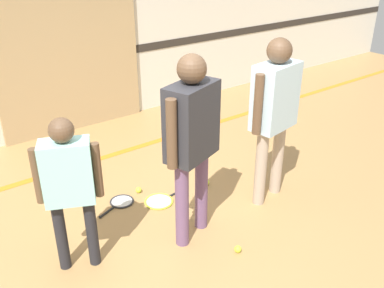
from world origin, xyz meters
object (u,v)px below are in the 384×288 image
at_px(racket_spare_on_floor, 160,201).
at_px(person_instructor, 192,131).
at_px(person_student_right, 275,105).
at_px(tennis_ball_stray_left, 207,182).
at_px(racket_second_spare, 120,202).
at_px(tennis_ball_by_spare_racket, 139,190).
at_px(person_student_left, 69,180).
at_px(tennis_ball_near_instructor, 238,249).

bearing_deg(racket_spare_on_floor, person_instructor, -100.52).
xyz_separation_m(person_student_right, racket_spare_on_floor, (-1.00, 0.62, -1.07)).
bearing_deg(person_student_right, racket_spare_on_floor, -41.46).
bearing_deg(person_student_right, tennis_ball_stray_left, -66.67).
height_order(racket_second_spare, tennis_ball_by_spare_racket, tennis_ball_by_spare_racket).
bearing_deg(person_student_left, person_student_right, 19.05).
bearing_deg(person_student_left, person_instructor, 11.51).
height_order(person_student_left, racket_spare_on_floor, person_student_left).
distance_m(person_instructor, person_student_right, 1.06).
height_order(person_student_left, tennis_ball_by_spare_racket, person_student_left).
bearing_deg(tennis_ball_near_instructor, tennis_ball_by_spare_racket, 98.56).
distance_m(person_instructor, tennis_ball_by_spare_racket, 1.42).
relative_size(person_student_right, tennis_ball_by_spare_racket, 26.50).
bearing_deg(tennis_ball_by_spare_racket, racket_spare_on_floor, -72.24).
distance_m(racket_spare_on_floor, tennis_ball_near_instructor, 1.12).
distance_m(racket_second_spare, tennis_ball_near_instructor, 1.43).
bearing_deg(person_student_right, person_student_left, -15.44).
relative_size(person_student_right, racket_spare_on_floor, 3.12).
height_order(person_student_right, tennis_ball_near_instructor, person_student_right).
distance_m(racket_spare_on_floor, racket_second_spare, 0.43).
bearing_deg(person_student_right, tennis_ball_by_spare_racket, -49.58).
bearing_deg(tennis_ball_by_spare_racket, person_student_left, -144.94).
bearing_deg(person_student_left, tennis_ball_by_spare_racket, 59.92).
relative_size(racket_spare_on_floor, tennis_ball_by_spare_racket, 8.49).
height_order(racket_second_spare, tennis_ball_near_instructor, tennis_ball_near_instructor).
bearing_deg(tennis_ball_stray_left, racket_second_spare, 164.88).
bearing_deg(racket_spare_on_floor, tennis_ball_near_instructor, -89.48).
bearing_deg(tennis_ball_by_spare_racket, racket_second_spare, -166.25).
distance_m(person_student_left, tennis_ball_near_instructor, 1.63).
bearing_deg(person_student_left, racket_second_spare, 65.80).
height_order(person_student_right, racket_second_spare, person_student_right).
distance_m(person_student_right, tennis_ball_stray_left, 1.26).
xyz_separation_m(person_student_left, person_student_right, (2.09, -0.21, 0.22)).
distance_m(person_student_left, racket_second_spare, 1.29).
relative_size(person_instructor, tennis_ball_near_instructor, 26.73).
relative_size(racket_second_spare, tennis_ball_stray_left, 7.59).
xyz_separation_m(person_student_left, tennis_ball_stray_left, (1.71, 0.37, -0.83)).
height_order(racket_spare_on_floor, tennis_ball_near_instructor, tennis_ball_near_instructor).
xyz_separation_m(racket_spare_on_floor, racket_second_spare, (-0.36, 0.23, 0.00)).
relative_size(tennis_ball_near_instructor, tennis_ball_by_spare_racket, 1.00).
height_order(person_student_right, racket_spare_on_floor, person_student_right).
distance_m(person_instructor, racket_spare_on_floor, 1.26).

